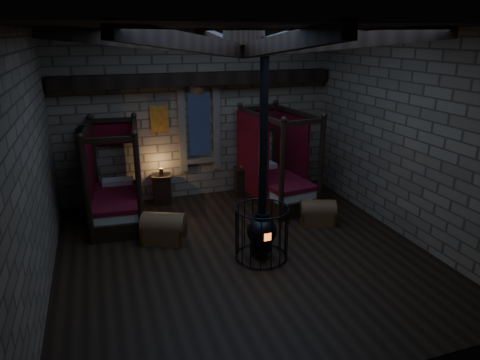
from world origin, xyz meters
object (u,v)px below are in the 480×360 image
object	(u,v)px
bed_left	(117,198)
stove	(262,228)
trunk_right	(318,213)
trunk_left	(164,229)
bed_right	(275,180)

from	to	relation	value
bed_left	stove	distance (m)	3.65
trunk_right	trunk_left	bearing A→B (deg)	-163.09
bed_left	stove	xyz separation A→B (m)	(2.48, -2.68, 0.08)
bed_left	trunk_right	bearing A→B (deg)	-15.79
bed_right	stove	distance (m)	2.96
stove	trunk_right	bearing A→B (deg)	27.84
trunk_left	stove	size ratio (longest dim) A/B	0.25
bed_right	bed_left	bearing A→B (deg)	171.47
trunk_right	bed_left	bearing A→B (deg)	179.65
bed_left	stove	size ratio (longest dim) A/B	0.55
bed_left	trunk_left	bearing A→B (deg)	-54.64
bed_left	trunk_left	xyz separation A→B (m)	(0.82, -1.41, -0.26)
trunk_left	trunk_right	xyz separation A→B (m)	(3.44, -0.21, -0.03)
bed_left	stove	bearing A→B (deg)	-42.16
bed_right	trunk_right	distance (m)	1.63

